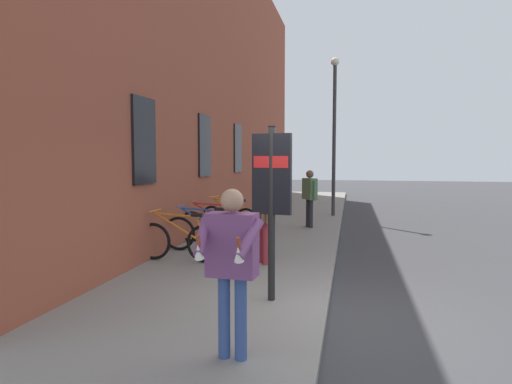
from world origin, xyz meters
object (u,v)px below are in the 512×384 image
at_px(bicycle_end_of_row, 203,233).
at_px(street_lamp, 334,123).
at_px(tourist_with_hotdogs, 231,255).
at_px(pedestrian_by_facade, 310,193).
at_px(bicycle_by_door, 179,241).
at_px(bicycle_mid_rack, 214,225).
at_px(bicycle_far_end, 229,220).
at_px(transit_info_sign, 272,185).
at_px(pedestrian_near_bus, 264,211).

relative_size(bicycle_end_of_row, street_lamp, 0.34).
bearing_deg(tourist_with_hotdogs, pedestrian_by_facade, 0.10).
distance_m(bicycle_by_door, tourist_with_hotdogs, 4.39).
height_order(bicycle_end_of_row, tourist_with_hotdogs, tourist_with_hotdogs).
distance_m(bicycle_by_door, street_lamp, 8.32).
xyz_separation_m(bicycle_by_door, bicycle_mid_rack, (2.01, -0.07, 0.00)).
height_order(pedestrian_by_facade, tourist_with_hotdogs, tourist_with_hotdogs).
bearing_deg(pedestrian_by_facade, bicycle_mid_rack, 143.40).
relative_size(bicycle_mid_rack, bicycle_far_end, 1.03).
relative_size(bicycle_far_end, transit_info_sign, 0.71).
bearing_deg(bicycle_far_end, bicycle_end_of_row, 179.78).
bearing_deg(transit_info_sign, bicycle_end_of_row, 34.29).
bearing_deg(bicycle_end_of_row, pedestrian_by_facade, -27.07).
bearing_deg(bicycle_far_end, pedestrian_by_facade, -48.64).
distance_m(bicycle_far_end, pedestrian_near_bus, 3.25).
bearing_deg(bicycle_far_end, bicycle_by_door, 176.94).
bearing_deg(bicycle_far_end, bicycle_mid_rack, 174.91).
bearing_deg(street_lamp, bicycle_far_end, 150.92).
bearing_deg(bicycle_far_end, pedestrian_near_bus, -153.01).
bearing_deg(tourist_with_hotdogs, pedestrian_near_bus, 6.48).
height_order(bicycle_far_end, pedestrian_by_facade, pedestrian_by_facade).
distance_m(bicycle_end_of_row, street_lamp, 7.42).
bearing_deg(bicycle_end_of_row, tourist_with_hotdogs, -158.23).
height_order(bicycle_by_door, street_lamp, street_lamp).
distance_m(bicycle_by_door, pedestrian_near_bus, 1.73).
height_order(bicycle_far_end, pedestrian_near_bus, pedestrian_near_bus).
relative_size(bicycle_end_of_row, bicycle_mid_rack, 1.01).
bearing_deg(street_lamp, bicycle_end_of_row, 159.16).
xyz_separation_m(bicycle_far_end, pedestrian_near_bus, (-2.85, -1.45, 0.60)).
relative_size(pedestrian_near_bus, tourist_with_hotdogs, 0.96).
bearing_deg(bicycle_mid_rack, pedestrian_by_facade, -36.60).
height_order(bicycle_end_of_row, pedestrian_by_facade, pedestrian_by_facade).
bearing_deg(pedestrian_near_bus, bicycle_end_of_row, 61.26).
distance_m(bicycle_by_door, bicycle_end_of_row, 0.98).
height_order(bicycle_by_door, tourist_with_hotdogs, tourist_with_hotdogs).
xyz_separation_m(bicycle_by_door, bicycle_end_of_row, (0.97, -0.15, 0.00)).
relative_size(tourist_with_hotdogs, street_lamp, 0.32).
relative_size(bicycle_end_of_row, pedestrian_by_facade, 1.10).
bearing_deg(pedestrian_by_facade, transit_info_sign, -179.35).
relative_size(bicycle_end_of_row, pedestrian_near_bus, 1.10).
bearing_deg(bicycle_far_end, tourist_with_hotdogs, -164.43).
bearing_deg(tourist_with_hotdogs, bicycle_mid_rack, 18.86).
xyz_separation_m(bicycle_far_end, transit_info_sign, (-4.94, -1.96, 1.21)).
xyz_separation_m(transit_info_sign, tourist_with_hotdogs, (-1.89, 0.06, -0.56)).
distance_m(bicycle_end_of_row, pedestrian_near_bus, 1.77).
distance_m(bicycle_mid_rack, transit_info_sign, 4.61).
bearing_deg(tourist_with_hotdogs, bicycle_end_of_row, 21.77).
relative_size(bicycle_far_end, tourist_with_hotdogs, 1.01).
bearing_deg(bicycle_by_door, bicycle_end_of_row, -9.02).
distance_m(bicycle_end_of_row, transit_info_sign, 3.70).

